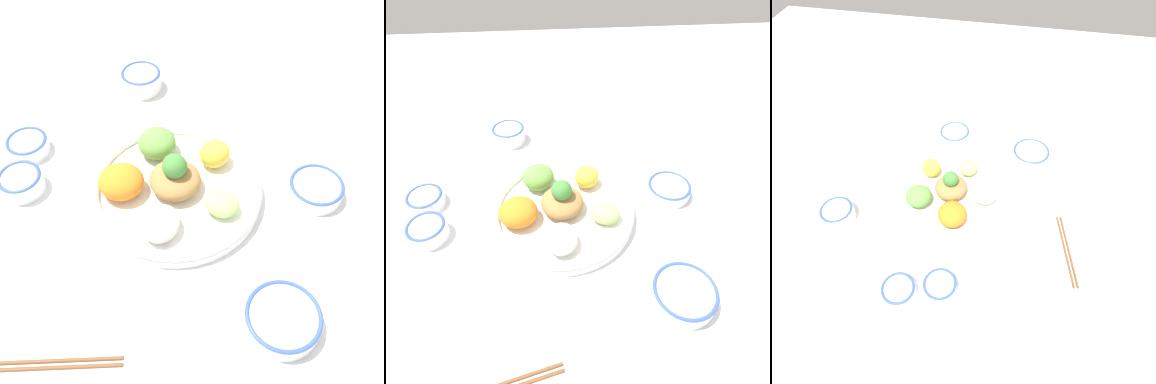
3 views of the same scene
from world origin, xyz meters
TOP-DOWN VIEW (x-y plane):
  - ground_plane at (0.00, 0.00)m, footprint 2.40×2.40m
  - salad_platter at (0.02, -0.01)m, footprint 0.32×0.32m
  - sauce_bowl_red at (-0.29, 0.05)m, footprint 0.08×0.08m
  - rice_bowl_blue at (-0.11, 0.29)m, footprint 0.09×0.09m
  - sauce_bowl_dark at (0.24, -0.24)m, footprint 0.12×0.12m
  - rice_bowl_plain at (-0.26, -0.05)m, footprint 0.08×0.08m
  - sauce_bowl_far at (0.29, 0.03)m, footprint 0.10×0.10m
  - serving_spoon_main at (0.23, 0.21)m, footprint 0.14×0.04m

SIDE VIEW (x-z plane):
  - ground_plane at x=0.00m, z-range 0.00..0.00m
  - serving_spoon_main at x=0.23m, z-range 0.00..0.01m
  - sauce_bowl_far at x=0.29m, z-range 0.00..0.03m
  - sauce_bowl_red at x=-0.29m, z-range 0.00..0.04m
  - sauce_bowl_dark at x=0.24m, z-range 0.00..0.04m
  - rice_bowl_plain at x=-0.26m, z-range 0.00..0.04m
  - rice_bowl_blue at x=-0.11m, z-range 0.00..0.05m
  - salad_platter at x=0.02m, z-range -0.03..0.08m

